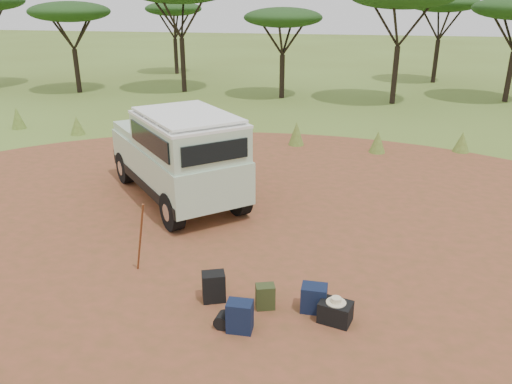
% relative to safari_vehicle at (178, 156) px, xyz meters
% --- Properties ---
extents(ground, '(140.00, 140.00, 0.00)m').
position_rel_safari_vehicle_xyz_m(ground, '(2.48, -2.74, -1.24)').
color(ground, '#596925').
rests_on(ground, ground).
extents(dirt_clearing, '(23.00, 23.00, 0.01)m').
position_rel_safari_vehicle_xyz_m(dirt_clearing, '(2.48, -2.74, -1.24)').
color(dirt_clearing, brown).
rests_on(dirt_clearing, ground).
extents(grass_fringe, '(36.60, 1.60, 0.90)m').
position_rel_safari_vehicle_xyz_m(grass_fringe, '(2.60, 5.93, -0.84)').
color(grass_fringe, '#596925').
rests_on(grass_fringe, ground).
extents(acacia_treeline, '(46.70, 13.20, 6.26)m').
position_rel_safari_vehicle_xyz_m(acacia_treeline, '(3.24, 17.07, 3.63)').
color(acacia_treeline, black).
rests_on(acacia_treeline, ground).
extents(safari_vehicle, '(5.02, 5.27, 2.57)m').
position_rel_safari_vehicle_xyz_m(safari_vehicle, '(0.00, 0.00, 0.00)').
color(safari_vehicle, '#B2D0B1').
rests_on(safari_vehicle, ground).
extents(walking_staff, '(0.47, 0.41, 1.64)m').
position_rel_safari_vehicle_xyz_m(walking_staff, '(0.63, -4.03, -0.42)').
color(walking_staff, brown).
rests_on(walking_staff, ground).
extents(backpack_black, '(0.50, 0.44, 0.57)m').
position_rel_safari_vehicle_xyz_m(backpack_black, '(2.30, -4.65, -0.95)').
color(backpack_black, black).
rests_on(backpack_black, ground).
extents(backpack_navy, '(0.43, 0.31, 0.56)m').
position_rel_safari_vehicle_xyz_m(backpack_navy, '(2.98, -5.44, -0.96)').
color(backpack_navy, '#131E3B').
rests_on(backpack_navy, ground).
extents(backpack_olive, '(0.40, 0.34, 0.47)m').
position_rel_safari_vehicle_xyz_m(backpack_olive, '(3.27, -4.70, -1.01)').
color(backpack_olive, '#2D3B1B').
rests_on(backpack_olive, ground).
extents(duffel_navy, '(0.45, 0.34, 0.51)m').
position_rel_safari_vehicle_xyz_m(duffel_navy, '(4.14, -4.61, -0.99)').
color(duffel_navy, '#131E3B').
rests_on(duffel_navy, ground).
extents(hard_case, '(0.63, 0.51, 0.39)m').
position_rel_safari_vehicle_xyz_m(hard_case, '(4.54, -4.87, -1.05)').
color(hard_case, black).
rests_on(hard_case, ground).
extents(stuff_sack, '(0.29, 0.29, 0.26)m').
position_rel_safari_vehicle_xyz_m(stuff_sack, '(2.67, -5.40, -1.11)').
color(stuff_sack, black).
rests_on(stuff_sack, ground).
extents(safari_hat, '(0.35, 0.35, 0.10)m').
position_rel_safari_vehicle_xyz_m(safari_hat, '(4.54, -4.87, -0.81)').
color(safari_hat, beige).
rests_on(safari_hat, hard_case).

